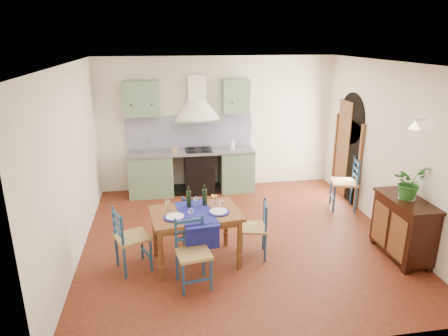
{
  "coord_description": "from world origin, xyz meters",
  "views": [
    {
      "loc": [
        -1.2,
        -5.78,
        3.16
      ],
      "look_at": [
        -0.22,
        0.3,
        1.13
      ],
      "focal_mm": 32.0,
      "sensor_mm": 36.0,
      "label": 1
    }
  ],
  "objects": [
    {
      "name": "floor",
      "position": [
        0.0,
        0.0,
        0.0
      ],
      "size": [
        5.0,
        5.0,
        0.0
      ],
      "primitive_type": "plane",
      "color": "#48160F",
      "rests_on": "ground"
    },
    {
      "name": "dining_table",
      "position": [
        -0.77,
        -0.61,
        0.7
      ],
      "size": [
        1.34,
        1.03,
        1.11
      ],
      "color": "brown",
      "rests_on": "ground"
    },
    {
      "name": "chair_far",
      "position": [
        -0.74,
        0.04,
        0.43
      ],
      "size": [
        0.44,
        0.44,
        0.82
      ],
      "color": "navy",
      "rests_on": "ground"
    },
    {
      "name": "back_wall",
      "position": [
        -0.47,
        2.29,
        1.05
      ],
      "size": [
        5.0,
        0.96,
        2.8
      ],
      "color": "silver",
      "rests_on": "ground"
    },
    {
      "name": "left_wall",
      "position": [
        -2.5,
        0.0,
        1.4
      ],
      "size": [
        0.04,
        5.0,
        2.8
      ],
      "primitive_type": "cube",
      "color": "silver",
      "rests_on": "ground"
    },
    {
      "name": "chair_left",
      "position": [
        -1.7,
        -0.66,
        0.48
      ],
      "size": [
        0.57,
        0.57,
        0.94
      ],
      "color": "navy",
      "rests_on": "ground"
    },
    {
      "name": "right_wall",
      "position": [
        2.5,
        0.28,
        1.34
      ],
      "size": [
        0.26,
        5.0,
        2.8
      ],
      "color": "silver",
      "rests_on": "ground"
    },
    {
      "name": "chair_right",
      "position": [
        0.11,
        -0.57,
        0.45
      ],
      "size": [
        0.47,
        0.47,
        0.87
      ],
      "color": "navy",
      "rests_on": "ground"
    },
    {
      "name": "chair_near",
      "position": [
        -0.87,
        -1.17,
        0.48
      ],
      "size": [
        0.49,
        0.49,
        0.92
      ],
      "color": "navy",
      "rests_on": "ground"
    },
    {
      "name": "ceiling",
      "position": [
        0.0,
        0.0,
        2.8
      ],
      "size": [
        5.0,
        5.0,
        0.01
      ],
      "primitive_type": "cube",
      "color": "white",
      "rests_on": "back_wall"
    },
    {
      "name": "chair_spare",
      "position": [
        2.23,
        0.88,
        0.51
      ],
      "size": [
        0.57,
        0.57,
        1.0
      ],
      "color": "navy",
      "rests_on": "ground"
    },
    {
      "name": "sideboard",
      "position": [
        2.26,
        -0.95,
        0.51
      ],
      "size": [
        0.5,
        1.05,
        0.94
      ],
      "color": "black",
      "rests_on": "ground"
    },
    {
      "name": "potted_plant",
      "position": [
        2.27,
        -0.92,
        1.18
      ],
      "size": [
        0.55,
        0.52,
        0.49
      ],
      "primitive_type": "imported",
      "rotation": [
        0.0,
        0.0,
        0.36
      ],
      "color": "#246122",
      "rests_on": "sideboard"
    }
  ]
}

